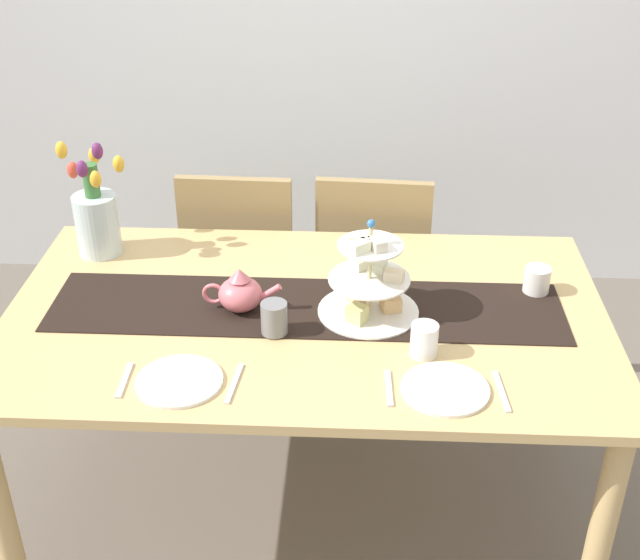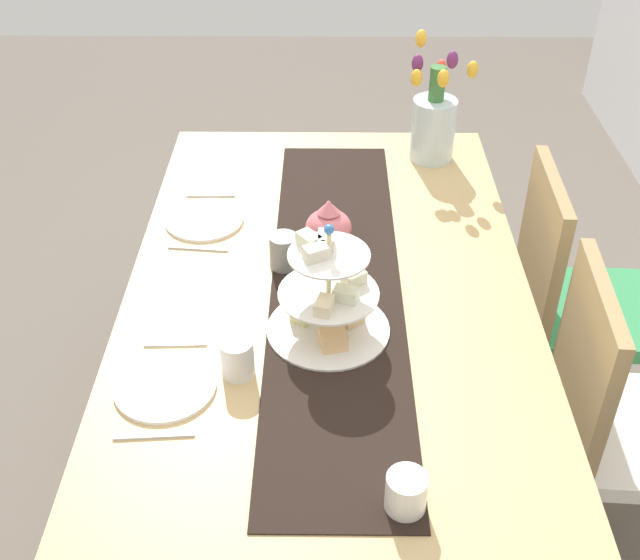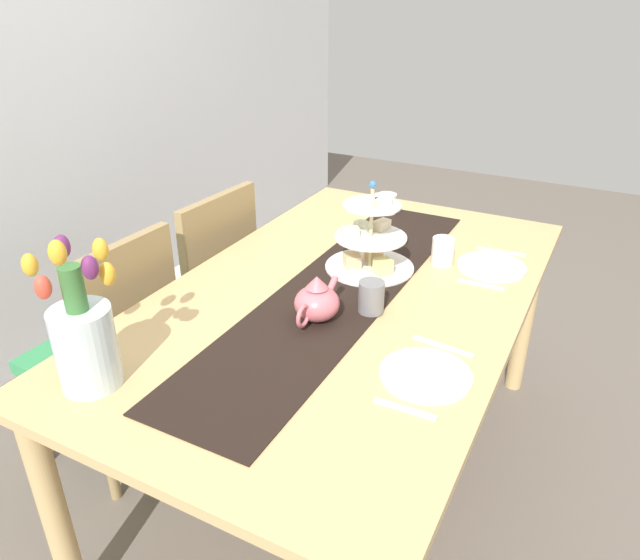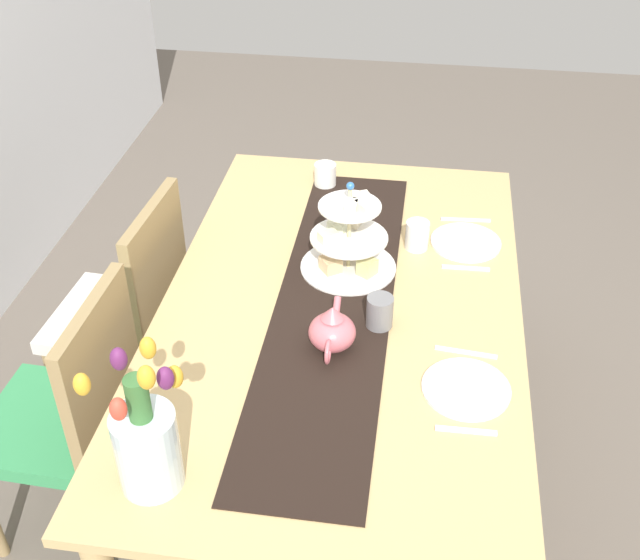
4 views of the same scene
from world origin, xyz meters
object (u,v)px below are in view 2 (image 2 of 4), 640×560
object	(u,v)px
chair_right	(618,415)
tiered_cake_stand	(329,300)
tulip_vase	(434,121)
knife_right	(154,436)
teapot	(329,226)
dinner_plate_left	(204,220)
cream_jug	(406,493)
dining_table	(328,312)
chair_left	(570,295)
fork_right	(175,344)
mug_white_text	(237,358)
mug_grey	(284,251)
knife_left	(198,248)
dinner_plate_right	(165,386)
fork_left	(210,195)

from	to	relation	value
chair_right	tiered_cake_stand	xyz separation A→B (m)	(-0.03, -0.75, 0.35)
tulip_vase	knife_right	xyz separation A→B (m)	(1.24, -0.71, -0.13)
teapot	dinner_plate_left	xyz separation A→B (m)	(-0.11, -0.37, -0.05)
chair_right	tulip_vase	size ratio (longest dim) A/B	2.21
cream_jug	dining_table	bearing A→B (deg)	-168.20
chair_left	fork_right	xyz separation A→B (m)	(0.54, -1.12, 0.26)
knife_right	mug_white_text	xyz separation A→B (m)	(-0.19, 0.16, 0.04)
knife_right	mug_white_text	distance (m)	0.25
dining_table	chair_left	xyz separation A→B (m)	(-0.30, 0.76, -0.17)
mug_grey	fork_right	bearing A→B (deg)	-37.43
dining_table	knife_left	distance (m)	0.41
dining_table	dinner_plate_left	bearing A→B (deg)	-130.23
chair_left	knife_left	distance (m)	1.16
chair_right	dinner_plate_right	world-z (taller)	chair_right
dining_table	tiered_cake_stand	distance (m)	0.27
dining_table	tulip_vase	distance (m)	0.82
fork_left	dinner_plate_right	distance (m)	0.84
dining_table	mug_white_text	xyz separation A→B (m)	(0.34, -0.21, 0.14)
dining_table	fork_right	bearing A→B (deg)	-56.82
tiered_cake_stand	fork_right	world-z (taller)	tiered_cake_stand
tulip_vase	mug_grey	world-z (taller)	tulip_vase
cream_jug	dinner_plate_left	world-z (taller)	cream_jug
fork_right	tulip_vase	bearing A→B (deg)	143.36
dining_table	tulip_vase	xyz separation A→B (m)	(-0.71, 0.34, 0.23)
chair_left	tiered_cake_stand	world-z (taller)	tiered_cake_stand
knife_left	chair_right	bearing A→B (deg)	71.44
dining_table	chair_right	size ratio (longest dim) A/B	1.97
tiered_cake_stand	dinner_plate_right	size ratio (longest dim) A/B	1.32
teapot	fork_right	xyz separation A→B (m)	(0.43, -0.37, -0.06)
teapot	knife_right	bearing A→B (deg)	-26.79
teapot	dinner_plate_left	bearing A→B (deg)	-107.39
mug_grey	mug_white_text	distance (m)	0.43
tiered_cake_stand	dinner_plate_right	xyz separation A→B (m)	(0.20, -0.37, -0.09)
fork_left	dinner_plate_right	size ratio (longest dim) A/B	0.65
fork_right	mug_white_text	xyz separation A→B (m)	(0.10, 0.16, 0.04)
tulip_vase	knife_right	bearing A→B (deg)	-29.67
tiered_cake_stand	mug_grey	size ratio (longest dim) A/B	3.20
fork_right	mug_white_text	distance (m)	0.19
dinner_plate_left	fork_right	world-z (taller)	dinner_plate_left
fork_left	dinner_plate_left	bearing A→B (deg)	0.00
dining_table	chair_left	size ratio (longest dim) A/B	1.97
dining_table	fork_right	distance (m)	0.45
teapot	dinner_plate_right	bearing A→B (deg)	-32.27
chair_right	mug_white_text	size ratio (longest dim) A/B	9.58
chair_left	fork_right	distance (m)	1.27
mug_grey	cream_jug	bearing A→B (deg)	18.80
fork_left	dining_table	bearing A→B (deg)	38.82
fork_left	cream_jug	bearing A→B (deg)	23.88
chair_right	cream_jug	bearing A→B (deg)	-51.17
dinner_plate_right	fork_left	bearing A→B (deg)	180.00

